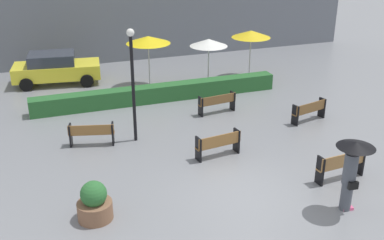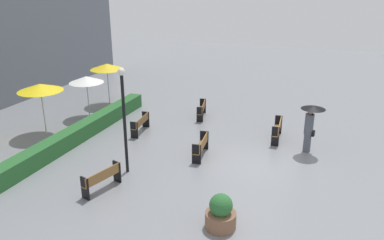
% 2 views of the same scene
% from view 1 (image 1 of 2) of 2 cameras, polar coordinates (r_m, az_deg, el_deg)
% --- Properties ---
extents(ground_plane, '(60.00, 60.00, 0.00)m').
position_cam_1_polar(ground_plane, '(14.42, 6.78, -8.61)').
color(ground_plane, gray).
extents(bench_near_right, '(1.73, 0.47, 0.94)m').
position_cam_1_polar(bench_near_right, '(15.38, 17.80, -5.12)').
color(bench_near_right, '#9E7242').
rests_on(bench_near_right, ground).
extents(bench_far_left, '(1.66, 0.75, 0.84)m').
position_cam_1_polar(bench_far_left, '(17.27, -12.16, -1.54)').
color(bench_far_left, olive).
rests_on(bench_far_left, ground).
extents(bench_mid_center, '(1.66, 0.57, 0.86)m').
position_cam_1_polar(bench_mid_center, '(16.10, 3.24, -2.88)').
color(bench_mid_center, olive).
rests_on(bench_mid_center, ground).
extents(bench_back_row, '(1.69, 0.55, 0.83)m').
position_cam_1_polar(bench_back_row, '(19.79, 3.10, 2.19)').
color(bench_back_row, brown).
rests_on(bench_back_row, ground).
extents(bench_far_right, '(1.67, 0.70, 0.84)m').
position_cam_1_polar(bench_far_right, '(19.54, 14.16, 1.20)').
color(bench_far_right, brown).
rests_on(bench_far_right, ground).
extents(pedestrian_with_umbrella, '(1.04, 1.04, 2.16)m').
position_cam_1_polar(pedestrian_with_umbrella, '(13.47, 18.93, -5.25)').
color(pedestrian_with_umbrella, '#4C515B').
rests_on(pedestrian_with_umbrella, ground).
extents(planter_pot, '(0.97, 0.97, 1.15)m').
position_cam_1_polar(planter_pot, '(13.14, -11.82, -9.91)').
color(planter_pot, brown).
rests_on(planter_pot, ground).
extents(lamp_post, '(0.28, 0.28, 4.19)m').
position_cam_1_polar(lamp_post, '(16.69, -7.27, 5.49)').
color(lamp_post, black).
rests_on(lamp_post, ground).
extents(patio_umbrella_yellow, '(2.12, 2.12, 2.53)m').
position_cam_1_polar(patio_umbrella_yellow, '(22.63, -5.37, 9.71)').
color(patio_umbrella_yellow, silver).
rests_on(patio_umbrella_yellow, ground).
extents(patio_umbrella_white, '(1.85, 1.85, 2.29)m').
position_cam_1_polar(patio_umbrella_white, '(23.07, 2.05, 9.42)').
color(patio_umbrella_white, silver).
rests_on(patio_umbrella_white, ground).
extents(patio_umbrella_yellow_far, '(1.98, 1.98, 2.48)m').
position_cam_1_polar(patio_umbrella_yellow_far, '(24.18, 7.22, 10.36)').
color(patio_umbrella_yellow_far, silver).
rests_on(patio_umbrella_yellow_far, ground).
extents(hedge_strip, '(11.27, 0.70, 0.74)m').
position_cam_1_polar(hedge_strip, '(21.26, -4.08, 3.30)').
color(hedge_strip, '#28602D').
rests_on(hedge_strip, ground).
extents(parked_car, '(4.40, 2.42, 1.57)m').
position_cam_1_polar(parked_car, '(24.39, -16.29, 6.12)').
color(parked_car, yellow).
rests_on(parked_car, ground).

